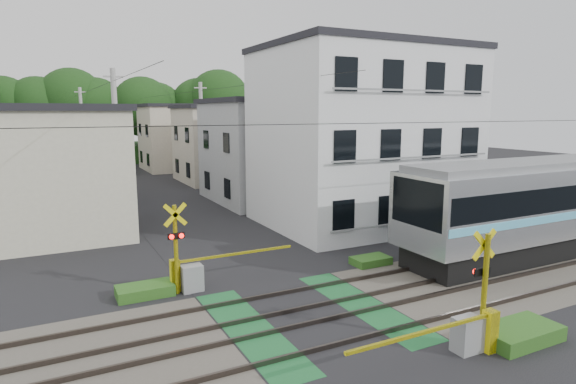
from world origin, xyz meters
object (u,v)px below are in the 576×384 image
crossing_signal_far (189,271)px  pedestrian (133,166)px  apartment_block (361,136)px  crossing_signal_near (472,325)px

crossing_signal_far → pedestrian: 31.77m
apartment_block → crossing_signal_near: bearing=-114.2°
crossing_signal_far → apartment_block: size_ratio=0.46×
crossing_signal_far → pedestrian: size_ratio=2.64×
crossing_signal_far → crossing_signal_near: bearing=-54.7°
crossing_signal_near → apartment_block: apartment_block is taller
crossing_signal_far → pedestrian: bearing=83.9°
apartment_block → pedestrian: size_ratio=5.68×
apartment_block → crossing_signal_far: bearing=-152.2°
apartment_block → pedestrian: 27.13m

